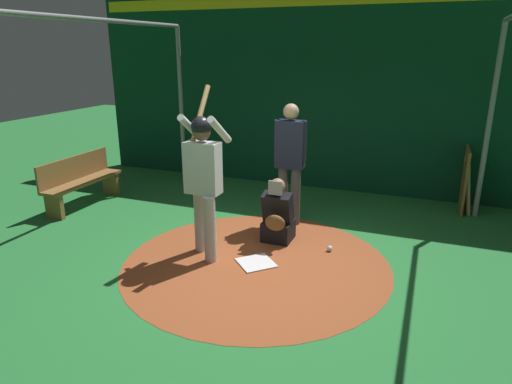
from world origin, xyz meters
The scene contains 11 objects.
ground_plane centered at (0.00, 0.00, 0.00)m, with size 25.42×25.42×0.00m, color #287A38.
dirt_circle centered at (0.00, 0.00, 0.00)m, with size 3.36×3.36×0.01m, color #9E4C28.
home_plate centered at (0.00, 0.00, 0.01)m, with size 0.42×0.42×0.01m, color white.
batter centered at (0.01, -0.70, 1.12)m, with size 0.68×0.49×2.16m.
catcher centered at (-0.76, 0.02, 0.36)m, with size 0.58×0.40×0.92m.
umpire centered at (-1.47, -0.04, 1.04)m, with size 0.23×0.49×1.84m.
back_wall centered at (-3.57, 0.00, 1.78)m, with size 0.23×9.42×3.54m.
cage_frame centered at (0.00, 0.00, 2.12)m, with size 5.83×5.45×3.01m.
bat_rack centered at (-3.32, 2.49, 0.49)m, with size 1.18×0.19×1.05m.
bench centered at (-0.98, -3.60, 0.44)m, with size 1.61×0.36×0.85m.
baseball_0 centered at (-0.69, 0.79, 0.04)m, with size 0.07×0.07×0.07m, color white.
Camera 1 is at (4.79, 1.88, 2.61)m, focal length 31.66 mm.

